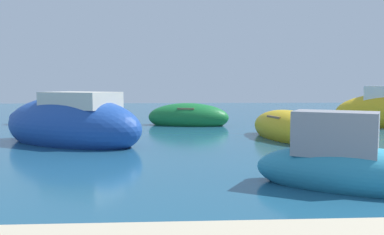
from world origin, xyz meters
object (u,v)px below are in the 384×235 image
Objects in this scene: moored_boat_5 at (188,117)px; moored_boat_6 at (38,118)px; moored_boat_3 at (347,166)px; moored_boat_1 at (287,129)px; moored_boat_0 at (72,125)px.

moored_boat_5 is 1.20× the size of moored_boat_6.
moored_boat_3 is at bearing 147.69° from moored_boat_6.
moored_boat_6 is at bearing 157.48° from moored_boat_3.
moored_boat_1 is at bearing -43.43° from moored_boat_5.
moored_boat_1 is at bearing -144.40° from moored_boat_0.
moored_boat_1 is at bearing 171.39° from moored_boat_6.
moored_boat_3 is 13.53m from moored_boat_5.
moored_boat_1 is (8.30, 0.69, -0.28)m from moored_boat_0.
moored_boat_0 is at bearing 166.58° from moored_boat_3.
moored_boat_3 reaches higher than moored_boat_1.
moored_boat_6 is at bearing -32.93° from moored_boat_0.
moored_boat_5 reaches higher than moored_boat_1.
moored_boat_1 is 6.81m from moored_boat_5.
moored_boat_5 reaches higher than moored_boat_6.
moored_boat_5 is at bearing -94.85° from moored_boat_0.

